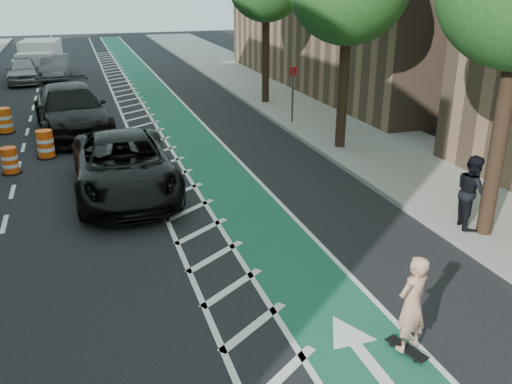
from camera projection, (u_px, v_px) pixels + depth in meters
name	position (u px, v px, depth m)	size (l,w,h in m)	color
ground	(158.00, 301.00, 10.54)	(120.00, 120.00, 0.00)	black
bike_lane	(198.00, 147.00, 20.26)	(2.00, 90.00, 0.01)	#164F42
buffer_strip	(157.00, 151.00, 19.82)	(1.40, 90.00, 0.01)	silver
sidewalk_right	(353.00, 131.00, 22.13)	(5.00, 90.00, 0.15)	gray
curb_right	(298.00, 136.00, 21.41)	(0.12, 90.00, 0.16)	gray
sign_post	(293.00, 94.00, 22.88)	(0.35, 0.08, 2.47)	#4C4C4C
skateboard	(406.00, 349.00, 9.03)	(0.43, 0.79, 0.10)	black
skateboarder	(412.00, 304.00, 8.71)	(0.62, 0.41, 1.71)	tan
suv_near	(124.00, 165.00, 15.68)	(2.77, 6.00, 1.67)	black
suv_far	(71.00, 110.00, 21.92)	(2.63, 6.47, 1.88)	black
car_silver	(23.00, 70.00, 32.83)	(1.79, 4.44, 1.51)	gray
car_grey	(56.00, 67.00, 34.15)	(1.55, 4.46, 1.47)	slate
pedestrian	(472.00, 192.00, 13.07)	(0.89, 0.69, 1.82)	black
box_truck	(40.00, 59.00, 36.06)	(2.82, 5.29, 2.11)	white
barrel_a	(10.00, 161.00, 17.38)	(0.63, 0.63, 0.86)	#F84D0D
barrel_b	(46.00, 145.00, 18.93)	(0.71, 0.71, 0.97)	#FF570D
barrel_c	(5.00, 121.00, 22.03)	(0.75, 0.75, 1.02)	#FF630D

